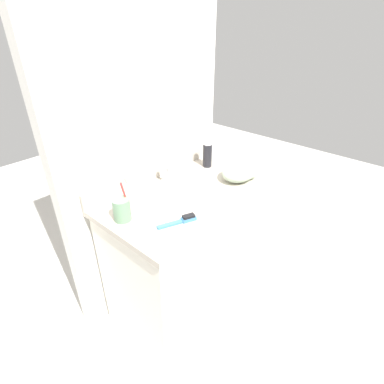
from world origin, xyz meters
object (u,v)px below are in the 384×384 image
(shaving_cream_can, at_px, (207,154))
(hairbrush, at_px, (182,220))
(hand_towel, at_px, (241,171))
(toothbrush_cup, at_px, (122,209))

(shaving_cream_can, distance_m, hairbrush, 0.60)
(shaving_cream_can, xyz_separation_m, hand_towel, (-0.01, -0.25, -0.03))
(toothbrush_cup, bearing_deg, shaving_cream_can, 6.13)
(shaving_cream_can, height_order, hand_towel, shaving_cream_can)
(toothbrush_cup, relative_size, shaving_cream_can, 1.19)
(shaving_cream_can, relative_size, hand_towel, 0.73)
(hairbrush, distance_m, hand_towel, 0.52)
(toothbrush_cup, xyz_separation_m, hand_towel, (0.68, -0.17, -0.01))
(shaving_cream_can, bearing_deg, toothbrush_cup, -173.87)
(toothbrush_cup, relative_size, hairbrush, 1.09)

